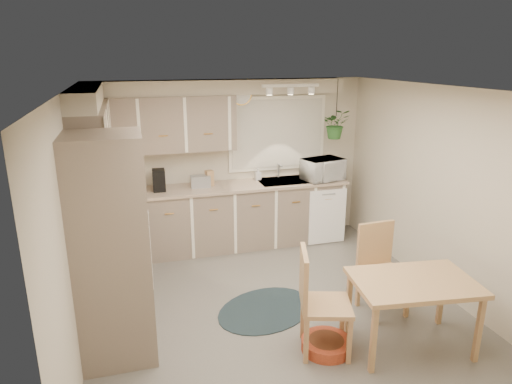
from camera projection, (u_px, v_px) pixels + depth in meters
floor at (276, 306)px, 5.15m from camera, size 4.20×4.20×0.00m
ceiling at (279, 89)px, 4.46m from camera, size 4.20×4.20×0.00m
wall_back at (232, 162)px, 6.73m from camera, size 4.00×0.04×2.40m
wall_front at (383, 307)px, 2.87m from camera, size 4.00×0.04×2.40m
wall_left at (75, 224)px, 4.27m from camera, size 0.04×4.20×2.40m
wall_right at (439, 191)px, 5.33m from camera, size 0.04×4.20×2.40m
base_cab_left at (116, 256)px, 5.37m from camera, size 0.60×1.85×0.90m
base_cab_back at (224, 218)px, 6.62m from camera, size 3.60×0.60×0.90m
counter_left at (113, 218)px, 5.24m from camera, size 0.64×1.89×0.04m
counter_back at (223, 187)px, 6.48m from camera, size 3.64×0.64×0.04m
oven_stack at (112, 251)px, 4.06m from camera, size 0.65×0.65×2.10m
wall_oven_face at (149, 247)px, 4.14m from camera, size 0.02×0.56×0.58m
upper_cab_left at (93, 139)px, 5.06m from camera, size 0.35×2.00×0.75m
upper_cab_back at (161, 124)px, 6.13m from camera, size 2.00×0.35×0.75m
soffit_left at (86, 96)px, 4.91m from camera, size 0.30×2.00×0.20m
soffit_back at (219, 87)px, 6.23m from camera, size 3.60×0.30×0.20m
cooktop at (113, 234)px, 4.71m from camera, size 0.52×0.58×0.02m
range_hood at (107, 192)px, 4.57m from camera, size 0.40×0.60×0.14m
window_blinds at (278, 134)px, 6.78m from camera, size 1.40×0.02×1.00m
window_frame at (277, 133)px, 6.79m from camera, size 1.50×0.02×1.10m
sink at (283, 184)px, 6.73m from camera, size 0.70×0.48×0.10m
dishwasher_front at (327, 217)px, 6.74m from camera, size 0.58×0.02×0.83m
track_light_bar at (291, 86)px, 6.09m from camera, size 0.80×0.04×0.04m
wall_clock at (241, 95)px, 6.46m from camera, size 0.30×0.03×0.30m
dining_table at (411, 313)px, 4.35m from camera, size 1.21×0.89×0.71m
chair_left at (326, 302)px, 4.24m from camera, size 0.60×0.60×1.02m
chair_back at (384, 271)px, 4.92m from camera, size 0.48×0.48×0.98m
braided_rug at (266, 309)px, 5.07m from camera, size 1.41×1.27×0.01m
pet_bed at (326, 345)px, 4.37m from camera, size 0.51×0.51×0.11m
microwave at (323, 167)px, 6.73m from camera, size 0.64×0.45×0.39m
soap_bottle at (258, 177)px, 6.75m from camera, size 0.10×0.19×0.08m
hanging_plant at (336, 127)px, 6.61m from camera, size 0.45×0.48×0.33m
coffee_maker at (159, 180)px, 6.20m from camera, size 0.17×0.21×0.30m
toaster at (201, 181)px, 6.39m from camera, size 0.28×0.17×0.16m
knife_block at (209, 178)px, 6.45m from camera, size 0.12×0.12×0.22m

